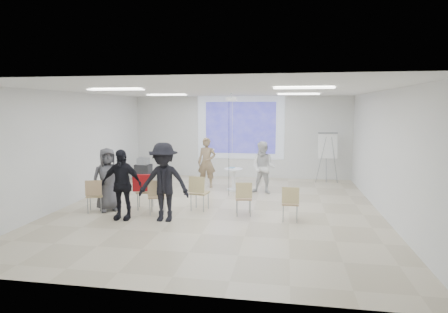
% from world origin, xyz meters
% --- Properties ---
extents(floor, '(8.00, 9.00, 0.10)m').
position_xyz_m(floor, '(0.00, 0.00, -0.05)').
color(floor, beige).
rests_on(floor, ground).
extents(ceiling, '(8.00, 9.00, 0.10)m').
position_xyz_m(ceiling, '(0.00, 0.00, 3.05)').
color(ceiling, white).
rests_on(ceiling, wall_back).
extents(wall_back, '(8.00, 0.10, 3.00)m').
position_xyz_m(wall_back, '(0.00, 4.55, 1.50)').
color(wall_back, silver).
rests_on(wall_back, floor).
extents(wall_left, '(0.10, 9.00, 3.00)m').
position_xyz_m(wall_left, '(-4.05, 0.00, 1.50)').
color(wall_left, silver).
rests_on(wall_left, floor).
extents(wall_right, '(0.10, 9.00, 3.00)m').
position_xyz_m(wall_right, '(4.05, 0.00, 1.50)').
color(wall_right, silver).
rests_on(wall_right, floor).
extents(projection_halo, '(3.20, 0.01, 2.30)m').
position_xyz_m(projection_halo, '(0.00, 4.49, 1.85)').
color(projection_halo, silver).
rests_on(projection_halo, wall_back).
extents(projection_image, '(2.60, 0.01, 1.90)m').
position_xyz_m(projection_image, '(0.00, 4.47, 1.85)').
color(projection_image, '#2F2D9C').
rests_on(projection_image, wall_back).
extents(pedestal_table, '(0.70, 0.70, 0.71)m').
position_xyz_m(pedestal_table, '(0.07, 2.19, 0.40)').
color(pedestal_table, white).
rests_on(pedestal_table, floor).
extents(player_left, '(0.68, 0.47, 1.85)m').
position_xyz_m(player_left, '(-0.85, 2.50, 0.92)').
color(player_left, '#8E7557').
rests_on(player_left, floor).
extents(player_right, '(0.96, 0.83, 1.75)m').
position_xyz_m(player_right, '(1.02, 1.93, 0.87)').
color(player_right, white).
rests_on(player_right, floor).
extents(controller_left, '(0.04, 0.12, 0.04)m').
position_xyz_m(controller_left, '(-0.67, 2.75, 1.22)').
color(controller_left, white).
rests_on(controller_left, player_left).
extents(controller_right, '(0.07, 0.13, 0.04)m').
position_xyz_m(controller_right, '(0.84, 2.18, 1.18)').
color(controller_right, white).
rests_on(controller_right, player_right).
extents(chair_far_left, '(0.50, 0.52, 0.83)m').
position_xyz_m(chair_far_left, '(-2.96, -0.88, 0.49)').
color(chair_far_left, tan).
rests_on(chair_far_left, floor).
extents(chair_left_mid, '(0.53, 0.56, 0.91)m').
position_xyz_m(chair_left_mid, '(-1.84, -0.40, 0.54)').
color(chair_left_mid, tan).
rests_on(chair_left_mid, floor).
extents(chair_left_inner, '(0.49, 0.51, 0.86)m').
position_xyz_m(chair_left_inner, '(-1.38, -0.78, 0.51)').
color(chair_left_inner, tan).
rests_on(chair_left_inner, floor).
extents(chair_center, '(0.48, 0.51, 0.89)m').
position_xyz_m(chair_center, '(-0.47, -0.30, 0.53)').
color(chair_center, tan).
rests_on(chair_center, floor).
extents(chair_right_inner, '(0.45, 0.48, 0.83)m').
position_xyz_m(chair_right_inner, '(0.70, -0.55, 0.49)').
color(chair_right_inner, tan).
rests_on(chair_right_inner, floor).
extents(chair_right_far, '(0.38, 0.41, 0.82)m').
position_xyz_m(chair_right_far, '(1.80, -0.84, 0.48)').
color(chair_right_far, tan).
rests_on(chair_right_far, floor).
extents(red_jacket, '(0.45, 0.21, 0.42)m').
position_xyz_m(red_jacket, '(-1.86, -0.55, 0.72)').
color(red_jacket, '#AF1519').
rests_on(red_jacket, chair_left_mid).
extents(laptop, '(0.36, 0.29, 0.02)m').
position_xyz_m(laptop, '(-1.40, -0.69, 0.46)').
color(laptop, black).
rests_on(laptop, chair_left_inner).
extents(audience_left, '(1.11, 0.68, 1.88)m').
position_xyz_m(audience_left, '(-2.06, -1.26, 0.94)').
color(audience_left, black).
rests_on(audience_left, floor).
extents(audience_mid, '(1.34, 0.76, 2.04)m').
position_xyz_m(audience_mid, '(-1.05, -1.24, 1.02)').
color(audience_mid, black).
rests_on(audience_mid, floor).
extents(audience_outer, '(1.04, 0.97, 1.78)m').
position_xyz_m(audience_outer, '(-2.71, -0.63, 0.89)').
color(audience_outer, '#555459').
rests_on(audience_outer, floor).
extents(flipchart_easel, '(0.76, 0.57, 1.75)m').
position_xyz_m(flipchart_easel, '(3.08, 3.84, 1.29)').
color(flipchart_easel, '#93979B').
rests_on(flipchart_easel, floor).
extents(av_cart, '(0.55, 0.45, 0.80)m').
position_xyz_m(av_cart, '(-3.37, 3.35, 0.37)').
color(av_cart, black).
rests_on(av_cart, floor).
extents(ceiling_projector, '(0.30, 0.25, 3.00)m').
position_xyz_m(ceiling_projector, '(0.10, 1.49, 2.69)').
color(ceiling_projector, white).
rests_on(ceiling_projector, ceiling).
extents(fluor_panel_nw, '(1.20, 0.30, 0.02)m').
position_xyz_m(fluor_panel_nw, '(-2.00, 2.00, 2.97)').
color(fluor_panel_nw, white).
rests_on(fluor_panel_nw, ceiling).
extents(fluor_panel_ne, '(1.20, 0.30, 0.02)m').
position_xyz_m(fluor_panel_ne, '(2.00, 2.00, 2.97)').
color(fluor_panel_ne, white).
rests_on(fluor_panel_ne, ceiling).
extents(fluor_panel_sw, '(1.20, 0.30, 0.02)m').
position_xyz_m(fluor_panel_sw, '(-2.00, -1.50, 2.97)').
color(fluor_panel_sw, white).
rests_on(fluor_panel_sw, ceiling).
extents(fluor_panel_se, '(1.20, 0.30, 0.02)m').
position_xyz_m(fluor_panel_se, '(2.00, -1.50, 2.97)').
color(fluor_panel_se, white).
rests_on(fluor_panel_se, ceiling).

